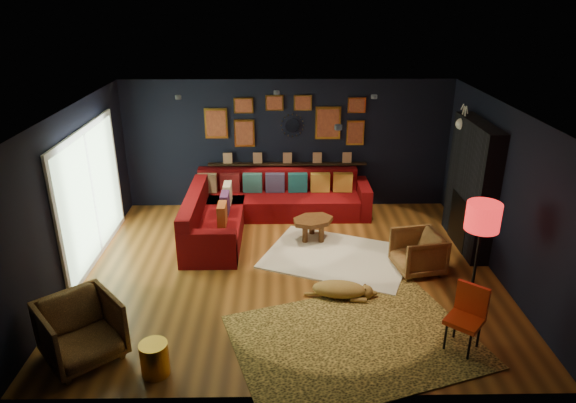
{
  "coord_description": "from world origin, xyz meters",
  "views": [
    {
      "loc": [
        -0.14,
        -7.18,
        4.19
      ],
      "look_at": [
        -0.02,
        0.3,
        1.08
      ],
      "focal_mm": 32.0,
      "sensor_mm": 36.0,
      "label": 1
    }
  ],
  "objects_px": {
    "floor_lamp": "(482,222)",
    "dog": "(339,286)",
    "coffee_table": "(313,223)",
    "armchair_right": "(418,250)",
    "gold_stool": "(155,359)",
    "armchair_left": "(81,328)",
    "pouf": "(213,241)",
    "sectional": "(256,208)",
    "orange_chair": "(467,313)"
  },
  "relations": [
    {
      "from": "armchair_left",
      "to": "gold_stool",
      "type": "height_order",
      "value": "armchair_left"
    },
    {
      "from": "armchair_right",
      "to": "gold_stool",
      "type": "distance_m",
      "value": 4.33
    },
    {
      "from": "sectional",
      "to": "coffee_table",
      "type": "relative_size",
      "value": 3.63
    },
    {
      "from": "armchair_right",
      "to": "sectional",
      "type": "bearing_deg",
      "value": -135.3
    },
    {
      "from": "coffee_table",
      "to": "orange_chair",
      "type": "distance_m",
      "value": 3.47
    },
    {
      "from": "armchair_right",
      "to": "orange_chair",
      "type": "xyz_separation_m",
      "value": [
        0.12,
        -1.89,
        0.14
      ]
    },
    {
      "from": "orange_chair",
      "to": "dog",
      "type": "xyz_separation_m",
      "value": [
        -1.45,
        1.13,
        -0.32
      ]
    },
    {
      "from": "armchair_right",
      "to": "armchair_left",
      "type": "bearing_deg",
      "value": -76.73
    },
    {
      "from": "armchair_left",
      "to": "orange_chair",
      "type": "height_order",
      "value": "armchair_left"
    },
    {
      "from": "armchair_left",
      "to": "floor_lamp",
      "type": "distance_m",
      "value": 5.22
    },
    {
      "from": "coffee_table",
      "to": "floor_lamp",
      "type": "distance_m",
      "value": 3.21
    },
    {
      "from": "armchair_right",
      "to": "dog",
      "type": "distance_m",
      "value": 1.54
    },
    {
      "from": "armchair_right",
      "to": "orange_chair",
      "type": "height_order",
      "value": "orange_chair"
    },
    {
      "from": "pouf",
      "to": "dog",
      "type": "bearing_deg",
      "value": -35.64
    },
    {
      "from": "pouf",
      "to": "orange_chair",
      "type": "xyz_separation_m",
      "value": [
        3.45,
        -2.57,
        0.29
      ]
    },
    {
      "from": "sectional",
      "to": "armchair_right",
      "type": "bearing_deg",
      "value": -34.67
    },
    {
      "from": "coffee_table",
      "to": "armchair_left",
      "type": "xyz_separation_m",
      "value": [
        -2.98,
        -3.15,
        0.09
      ]
    },
    {
      "from": "floor_lamp",
      "to": "dog",
      "type": "xyz_separation_m",
      "value": [
        -1.79,
        0.35,
        -1.19
      ]
    },
    {
      "from": "pouf",
      "to": "gold_stool",
      "type": "bearing_deg",
      "value": -96.06
    },
    {
      "from": "dog",
      "to": "floor_lamp",
      "type": "bearing_deg",
      "value": -3.19
    },
    {
      "from": "sectional",
      "to": "floor_lamp",
      "type": "relative_size",
      "value": 2.09
    },
    {
      "from": "armchair_left",
      "to": "floor_lamp",
      "type": "bearing_deg",
      "value": -30.57
    },
    {
      "from": "orange_chair",
      "to": "floor_lamp",
      "type": "height_order",
      "value": "floor_lamp"
    },
    {
      "from": "sectional",
      "to": "coffee_table",
      "type": "height_order",
      "value": "sectional"
    },
    {
      "from": "coffee_table",
      "to": "gold_stool",
      "type": "relative_size",
      "value": 2.25
    },
    {
      "from": "gold_stool",
      "to": "dog",
      "type": "bearing_deg",
      "value": 34.01
    },
    {
      "from": "floor_lamp",
      "to": "armchair_right",
      "type": "bearing_deg",
      "value": 112.95
    },
    {
      "from": "armchair_left",
      "to": "armchair_right",
      "type": "xyz_separation_m",
      "value": [
        4.58,
        2.03,
        -0.07
      ]
    },
    {
      "from": "floor_lamp",
      "to": "armchair_left",
      "type": "bearing_deg",
      "value": -169.67
    },
    {
      "from": "armchair_left",
      "to": "armchair_right",
      "type": "relative_size",
      "value": 1.2
    },
    {
      "from": "coffee_table",
      "to": "armchair_right",
      "type": "xyz_separation_m",
      "value": [
        1.6,
        -1.12,
        0.02
      ]
    },
    {
      "from": "sectional",
      "to": "orange_chair",
      "type": "relative_size",
      "value": 3.98
    },
    {
      "from": "coffee_table",
      "to": "dog",
      "type": "bearing_deg",
      "value": -81.66
    },
    {
      "from": "armchair_right",
      "to": "gold_stool",
      "type": "height_order",
      "value": "armchair_right"
    },
    {
      "from": "coffee_table",
      "to": "pouf",
      "type": "relative_size",
      "value": 1.7
    },
    {
      "from": "armchair_right",
      "to": "floor_lamp",
      "type": "height_order",
      "value": "floor_lamp"
    },
    {
      "from": "floor_lamp",
      "to": "orange_chair",
      "type": "bearing_deg",
      "value": -113.84
    },
    {
      "from": "armchair_left",
      "to": "gold_stool",
      "type": "xyz_separation_m",
      "value": [
        0.93,
        -0.3,
        -0.23
      ]
    },
    {
      "from": "armchair_right",
      "to": "dog",
      "type": "bearing_deg",
      "value": -70.79
    },
    {
      "from": "gold_stool",
      "to": "orange_chair",
      "type": "relative_size",
      "value": 0.49
    },
    {
      "from": "floor_lamp",
      "to": "dog",
      "type": "height_order",
      "value": "floor_lamp"
    },
    {
      "from": "pouf",
      "to": "armchair_left",
      "type": "xyz_separation_m",
      "value": [
        -1.25,
        -2.71,
        0.22
      ]
    },
    {
      "from": "pouf",
      "to": "orange_chair",
      "type": "distance_m",
      "value": 4.32
    },
    {
      "from": "sectional",
      "to": "gold_stool",
      "type": "distance_m",
      "value": 4.28
    },
    {
      "from": "armchair_left",
      "to": "gold_stool",
      "type": "distance_m",
      "value": 1.0
    },
    {
      "from": "pouf",
      "to": "armchair_right",
      "type": "relative_size",
      "value": 0.76
    },
    {
      "from": "armchair_left",
      "to": "sectional",
      "type": "bearing_deg",
      "value": 22.46
    },
    {
      "from": "armchair_right",
      "to": "orange_chair",
      "type": "relative_size",
      "value": 0.85
    },
    {
      "from": "orange_chair",
      "to": "dog",
      "type": "height_order",
      "value": "orange_chair"
    },
    {
      "from": "gold_stool",
      "to": "dog",
      "type": "height_order",
      "value": "gold_stool"
    }
  ]
}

